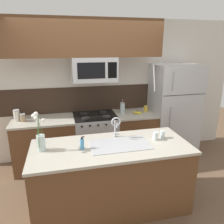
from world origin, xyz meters
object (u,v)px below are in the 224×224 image
object	(u,v)px
french_press	(122,108)
dish_soap_bottle	(82,144)
storage_jar_tall	(17,115)
banana_bunch	(138,113)
sink_faucet	(116,124)
refrigerator	(173,111)
spare_glass	(162,135)
coffee_tin	(146,109)
drinking_glass	(155,136)
microwave	(94,69)
flower_vase	(40,139)
storage_jar_medium	(23,118)
stove_range	(96,139)

from	to	relation	value
french_press	dish_soap_bottle	size ratio (longest dim) A/B	1.62
storage_jar_tall	banana_bunch	xyz separation A→B (m)	(2.11, -0.10, -0.07)
french_press	sink_faucet	bearing A→B (deg)	-110.49
refrigerator	spare_glass	world-z (taller)	refrigerator
coffee_tin	sink_faucet	bearing A→B (deg)	-128.86
sink_faucet	drinking_glass	size ratio (longest dim) A/B	2.77
microwave	coffee_tin	bearing A→B (deg)	4.09
storage_jar_tall	flower_vase	distance (m)	1.31
refrigerator	flower_vase	bearing A→B (deg)	-153.36
refrigerator	flower_vase	xyz separation A→B (m)	(-2.40, -1.21, 0.17)
storage_jar_medium	spare_glass	xyz separation A→B (m)	(1.96, -1.17, -0.01)
dish_soap_bottle	coffee_tin	bearing A→B (deg)	44.05
french_press	spare_glass	xyz separation A→B (m)	(0.21, -1.24, -0.05)
stove_range	dish_soap_bottle	world-z (taller)	dish_soap_bottle
sink_faucet	coffee_tin	bearing A→B (deg)	51.14
dish_soap_bottle	stove_range	bearing A→B (deg)	74.01
microwave	spare_glass	bearing A→B (deg)	-57.42
sink_faucet	dish_soap_bottle	distance (m)	0.55
french_press	coffee_tin	world-z (taller)	french_press
coffee_tin	microwave	bearing A→B (deg)	-175.91
banana_bunch	drinking_glass	xyz separation A→B (m)	(-0.16, -1.15, 0.03)
microwave	storage_jar_tall	distance (m)	1.51
stove_range	coffee_tin	distance (m)	1.11
stove_range	dish_soap_bottle	xyz separation A→B (m)	(-0.36, -1.26, 0.52)
french_press	dish_soap_bottle	world-z (taller)	french_press
banana_bunch	flower_vase	xyz separation A→B (m)	(-1.64, -1.13, 0.13)
storage_jar_medium	flower_vase	distance (m)	1.23
spare_glass	microwave	bearing A→B (deg)	122.58
storage_jar_medium	spare_glass	world-z (taller)	storage_jar_medium
spare_glass	storage_jar_tall	bearing A→B (deg)	149.36
spare_glass	dish_soap_bottle	bearing A→B (deg)	-175.98
banana_bunch	storage_jar_tall	bearing A→B (deg)	177.35
spare_glass	sink_faucet	bearing A→B (deg)	166.34
storage_jar_tall	dish_soap_bottle	world-z (taller)	storage_jar_tall
dish_soap_bottle	drinking_glass	size ratio (longest dim) A/B	1.49
stove_range	french_press	xyz separation A→B (m)	(0.53, 0.06, 0.55)
microwave	drinking_glass	size ratio (longest dim) A/B	6.74
storage_jar_tall	french_press	xyz separation A→B (m)	(1.85, 0.02, 0.00)
storage_jar_medium	flower_vase	xyz separation A→B (m)	(0.37, -1.17, 0.09)
spare_glass	flower_vase	size ratio (longest dim) A/B	0.21
microwave	french_press	xyz separation A→B (m)	(0.53, 0.08, -0.73)
banana_bunch	drinking_glass	bearing A→B (deg)	-98.03
stove_range	microwave	size ratio (longest dim) A/B	1.25
microwave	storage_jar_medium	distance (m)	1.44
refrigerator	sink_faucet	size ratio (longest dim) A/B	5.86
stove_range	spare_glass	bearing A→B (deg)	-57.88
banana_bunch	coffee_tin	xyz separation A→B (m)	(0.21, 0.11, 0.03)
dish_soap_bottle	flower_vase	distance (m)	0.50
dish_soap_bottle	flower_vase	xyz separation A→B (m)	(-0.49, 0.07, 0.08)
sink_faucet	banana_bunch	bearing A→B (deg)	55.55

